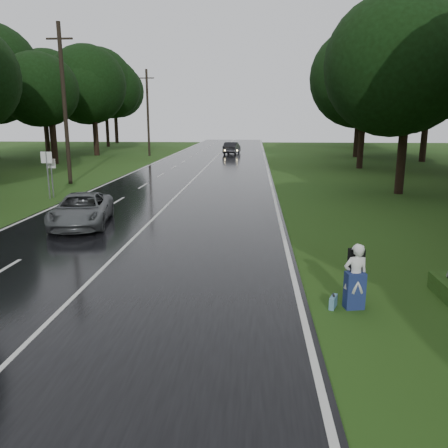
{
  "coord_description": "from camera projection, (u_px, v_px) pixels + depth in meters",
  "views": [
    {
      "loc": [
        4.62,
        -10.4,
        4.54
      ],
      "look_at": [
        3.63,
        4.29,
        1.1
      ],
      "focal_mm": 36.28,
      "sensor_mm": 36.0,
      "label": 1
    }
  ],
  "objects": [
    {
      "name": "hitchhiker",
      "position": [
        355.0,
        278.0,
        10.95
      ],
      "size": [
        0.66,
        0.62,
        1.64
      ],
      "color": "silver",
      "rests_on": "ground"
    },
    {
      "name": "grey_car",
      "position": [
        82.0,
        210.0,
        19.47
      ],
      "size": [
        3.09,
        5.17,
        1.35
      ],
      "primitive_type": "imported",
      "rotation": [
        0.0,
        0.0,
        0.18
      ],
      "color": "#54585A",
      "rests_on": "road"
    },
    {
      "name": "road",
      "position": [
        187.0,
        186.0,
        30.87
      ],
      "size": [
        12.0,
        140.0,
        0.04
      ],
      "primitive_type": "cube",
      "color": "black",
      "rests_on": "ground"
    },
    {
      "name": "utility_pole_mid",
      "position": [
        71.0,
        184.0,
        32.33
      ],
      "size": [
        1.8,
        0.28,
        10.81
      ],
      "primitive_type": null,
      "color": "black",
      "rests_on": "ground"
    },
    {
      "name": "tree_left_f",
      "position": [
        97.0,
        155.0,
        57.32
      ],
      "size": [
        9.56,
        9.56,
        14.94
      ],
      "primitive_type": null,
      "color": "black",
      "rests_on": "ground"
    },
    {
      "name": "suitcase",
      "position": [
        333.0,
        302.0,
        11.1
      ],
      "size": [
        0.27,
        0.44,
        0.3
      ],
      "primitive_type": "cube",
      "rotation": [
        0.0,
        0.0,
        5.91
      ],
      "color": "teal",
      "rests_on": "ground"
    },
    {
      "name": "tree_right_f",
      "position": [
        355.0,
        157.0,
        54.77
      ],
      "size": [
        8.61,
        8.61,
        13.45
      ],
      "primitive_type": null,
      "color": "black",
      "rests_on": "ground"
    },
    {
      "name": "tree_left_e",
      "position": [
        56.0,
        164.0,
        46.4
      ],
      "size": [
        8.76,
        8.76,
        13.68
      ],
      "primitive_type": null,
      "color": "black",
      "rests_on": "ground"
    },
    {
      "name": "far_car",
      "position": [
        232.0,
        148.0,
        58.85
      ],
      "size": [
        2.16,
        4.8,
        1.53
      ],
      "primitive_type": "imported",
      "rotation": [
        0.0,
        0.0,
        3.02
      ],
      "color": "black",
      "rests_on": "road"
    },
    {
      "name": "tree_right_d",
      "position": [
        398.0,
        194.0,
        28.05
      ],
      "size": [
        8.54,
        8.54,
        13.34
      ],
      "primitive_type": null,
      "color": "black",
      "rests_on": "ground"
    },
    {
      "name": "road_sign_b",
      "position": [
        54.0,
        197.0,
        26.69
      ],
      "size": [
        0.54,
        0.1,
        2.27
      ],
      "primitive_type": null,
      "color": "white",
      "rests_on": "ground"
    },
    {
      "name": "utility_pole_far",
      "position": [
        149.0,
        156.0,
        56.42
      ],
      "size": [
        1.8,
        0.28,
        10.32
      ],
      "primitive_type": null,
      "color": "black",
      "rests_on": "ground"
    },
    {
      "name": "tree_right_e",
      "position": [
        359.0,
        168.0,
        42.36
      ],
      "size": [
        9.15,
        9.15,
        14.29
      ],
      "primitive_type": null,
      "color": "black",
      "rests_on": "ground"
    },
    {
      "name": "road_sign_a",
      "position": [
        50.0,
        199.0,
        26.21
      ],
      "size": [
        0.65,
        0.1,
        2.71
      ],
      "primitive_type": null,
      "color": "white",
      "rests_on": "ground"
    },
    {
      "name": "ground",
      "position": [
        70.0,
        302.0,
        11.44
      ],
      "size": [
        160.0,
        160.0,
        0.0
      ],
      "primitive_type": "plane",
      "color": "#264815",
      "rests_on": "ground"
    },
    {
      "name": "lane_center",
      "position": [
        187.0,
        186.0,
        30.86
      ],
      "size": [
        0.12,
        140.0,
        0.01
      ],
      "primitive_type": "cube",
      "color": "silver",
      "rests_on": "road"
    }
  ]
}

